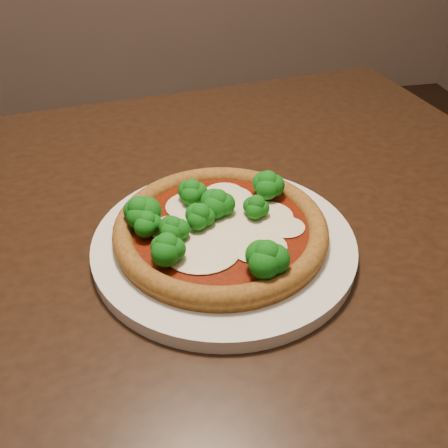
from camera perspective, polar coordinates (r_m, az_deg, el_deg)
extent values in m
cube|color=black|center=(0.69, -4.17, -1.09)|extent=(1.22, 1.01, 0.04)
cylinder|color=black|center=(1.36, 12.82, 0.29)|extent=(0.06, 0.06, 0.71)
cylinder|color=silver|center=(0.62, 0.00, -2.27)|extent=(0.32, 0.32, 0.02)
cylinder|color=#8E5C22|center=(0.62, -0.38, -0.90)|extent=(0.26, 0.26, 0.01)
torus|color=#8E5C22|center=(0.61, -0.39, -0.39)|extent=(0.26, 0.26, 0.02)
cylinder|color=#641504|center=(0.61, -0.39, -0.35)|extent=(0.21, 0.21, 0.00)
ellipsoid|color=#F3E4C1|center=(0.63, -3.04, 1.25)|extent=(0.06, 0.06, 0.01)
ellipsoid|color=#F3E4C1|center=(0.61, 0.05, 0.01)|extent=(0.09, 0.08, 0.01)
ellipsoid|color=#F3E4C1|center=(0.63, 4.67, 0.92)|extent=(0.07, 0.07, 0.01)
ellipsoid|color=#F3E4C1|center=(0.67, -0.04, 3.62)|extent=(0.05, 0.05, 0.00)
ellipsoid|color=#F3E4C1|center=(0.57, -2.49, -3.09)|extent=(0.09, 0.08, 0.01)
ellipsoid|color=#F3E4C1|center=(0.61, -5.89, -0.41)|extent=(0.06, 0.05, 0.00)
ellipsoid|color=#F3E4C1|center=(0.58, 3.98, -2.58)|extent=(0.07, 0.06, 0.01)
ellipsoid|color=#F3E4C1|center=(0.61, 7.05, -0.33)|extent=(0.05, 0.04, 0.00)
ellipsoid|color=#F3E4C1|center=(0.66, 0.38, 2.96)|extent=(0.07, 0.06, 0.01)
ellipsoid|color=#F3E4C1|center=(0.64, -3.31, 2.14)|extent=(0.08, 0.07, 0.01)
ellipsoid|color=#147F16|center=(0.64, -3.68, 3.93)|extent=(0.04, 0.04, 0.04)
ellipsoid|color=#147F16|center=(0.55, -6.53, -2.50)|extent=(0.05, 0.05, 0.04)
ellipsoid|color=#147F16|center=(0.65, 5.03, 4.76)|extent=(0.05, 0.05, 0.04)
ellipsoid|color=#147F16|center=(0.53, 4.93, -3.61)|extent=(0.05, 0.05, 0.04)
ellipsoid|color=#147F16|center=(0.58, -5.77, -0.34)|extent=(0.04, 0.04, 0.03)
ellipsoid|color=#147F16|center=(0.61, -0.68, 2.63)|extent=(0.05, 0.05, 0.04)
ellipsoid|color=#147F16|center=(0.61, 3.73, 2.18)|extent=(0.04, 0.04, 0.03)
ellipsoid|color=#147F16|center=(0.59, -8.77, 0.29)|extent=(0.04, 0.04, 0.03)
ellipsoid|color=#147F16|center=(0.59, -2.70, 1.10)|extent=(0.04, 0.04, 0.03)
ellipsoid|color=#147F16|center=(0.60, -9.61, 1.64)|extent=(0.05, 0.05, 0.04)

